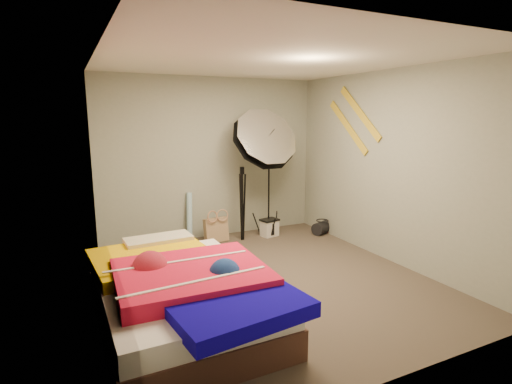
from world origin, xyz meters
TOP-DOWN VIEW (x-y plane):
  - floor at (0.00, 0.00)m, footprint 4.00×4.00m
  - ceiling at (0.00, 0.00)m, footprint 4.00×4.00m
  - wall_back at (0.00, 2.00)m, footprint 3.50×0.00m
  - wall_front at (0.00, -2.00)m, footprint 3.50×0.00m
  - wall_left at (-1.75, 0.00)m, footprint 0.00×4.00m
  - wall_right at (1.75, 0.00)m, footprint 0.00×4.00m
  - tote_bag at (-0.07, 1.67)m, footprint 0.39×0.20m
  - wrapping_roll at (-0.41, 1.90)m, footprint 0.16×0.23m
  - camera_case at (0.81, 1.57)m, footprint 0.29×0.23m
  - duffel_bag at (1.65, 1.31)m, footprint 0.39×0.32m
  - wall_stripe_upper at (1.73, 0.60)m, footprint 0.02×0.91m
  - wall_stripe_lower at (1.73, 0.85)m, footprint 0.02×0.91m
  - bed at (-1.20, -0.54)m, footprint 1.53×2.27m
  - photo_umbrella at (0.65, 1.49)m, footprint 1.24×0.91m
  - camera_tripod at (0.33, 1.58)m, footprint 0.08×0.08m

SIDE VIEW (x-z plane):
  - floor at x=0.00m, z-range 0.00..0.00m
  - duffel_bag at x=1.65m, z-range 0.00..0.20m
  - camera_case at x=0.81m, z-range 0.00..0.26m
  - tote_bag at x=-0.07m, z-range -0.01..0.38m
  - bed at x=-1.20m, z-range 0.00..0.60m
  - wrapping_roll at x=-0.41m, z-range 0.00..0.76m
  - camera_tripod at x=0.33m, z-range 0.08..1.23m
  - wall_back at x=0.00m, z-range -0.50..3.00m
  - wall_front at x=0.00m, z-range -0.50..3.00m
  - wall_left at x=-1.75m, z-range -0.75..3.25m
  - wall_right at x=1.75m, z-range -0.75..3.25m
  - photo_umbrella at x=0.65m, z-range 0.47..2.61m
  - wall_stripe_lower at x=1.73m, z-range 1.36..2.14m
  - wall_stripe_upper at x=1.73m, z-range 1.56..2.34m
  - ceiling at x=0.00m, z-range 2.50..2.50m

